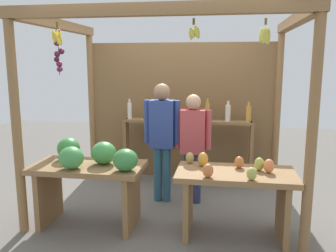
{
  "coord_description": "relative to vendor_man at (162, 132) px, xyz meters",
  "views": [
    {
      "loc": [
        0.67,
        -4.44,
        1.86
      ],
      "look_at": [
        0.0,
        -0.22,
        1.09
      ],
      "focal_mm": 37.4,
      "sensor_mm": 36.0,
      "label": 1
    }
  ],
  "objects": [
    {
      "name": "fruit_counter_left",
      "position": [
        -0.68,
        -0.85,
        -0.29
      ],
      "size": [
        1.27,
        0.74,
        0.99
      ],
      "color": "olive",
      "rests_on": "ground"
    },
    {
      "name": "market_stall",
      "position": [
        0.12,
        0.46,
        0.46
      ],
      "size": [
        3.12,
        2.28,
        2.42
      ],
      "color": "olive",
      "rests_on": "ground"
    },
    {
      "name": "vendor_woman",
      "position": [
        0.41,
        0.01,
        -0.09
      ],
      "size": [
        0.48,
        0.2,
        1.47
      ],
      "rotation": [
        0.0,
        0.0,
        -0.02
      ],
      "color": "navy",
      "rests_on": "ground"
    },
    {
      "name": "ground_plane",
      "position": [
        0.12,
        -0.03,
        -0.96
      ],
      "size": [
        12.0,
        12.0,
        0.0
      ],
      "primitive_type": "plane",
      "color": "slate",
      "rests_on": "ground"
    },
    {
      "name": "fruit_counter_right",
      "position": [
        0.94,
        -0.84,
        -0.41
      ],
      "size": [
        1.26,
        0.64,
        0.88
      ],
      "color": "olive",
      "rests_on": "ground"
    },
    {
      "name": "vendor_man",
      "position": [
        0.0,
        0.0,
        0.0
      ],
      "size": [
        0.48,
        0.22,
        1.6
      ],
      "rotation": [
        0.0,
        0.0,
        0.07
      ],
      "color": "#2A5872",
      "rests_on": "ground"
    },
    {
      "name": "bottle_shelf_unit",
      "position": [
        0.26,
        0.78,
        -0.15
      ],
      "size": [
        2.0,
        0.22,
        1.36
      ],
      "color": "olive",
      "rests_on": "ground"
    }
  ]
}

